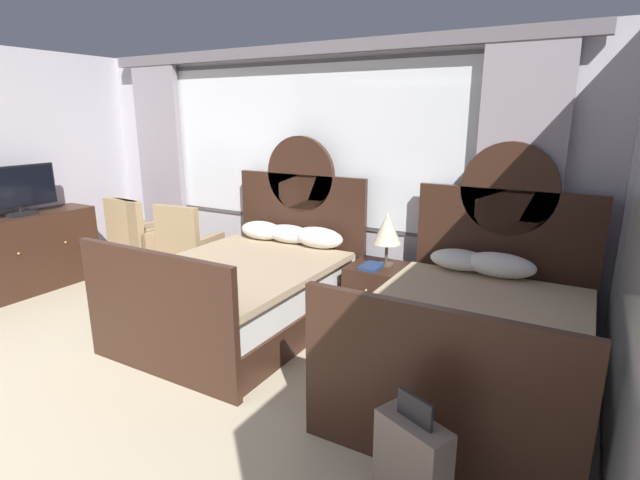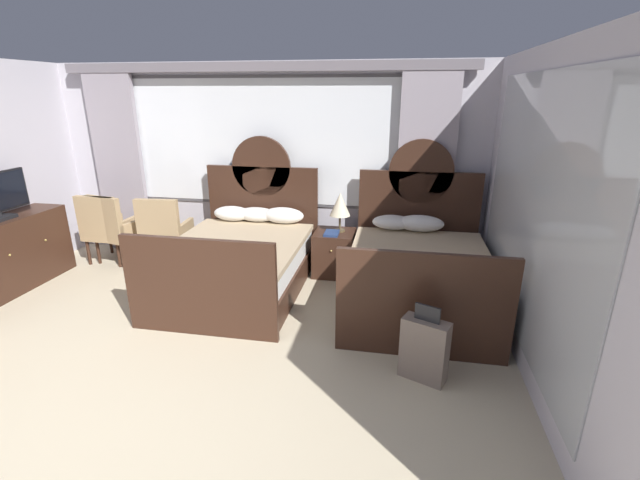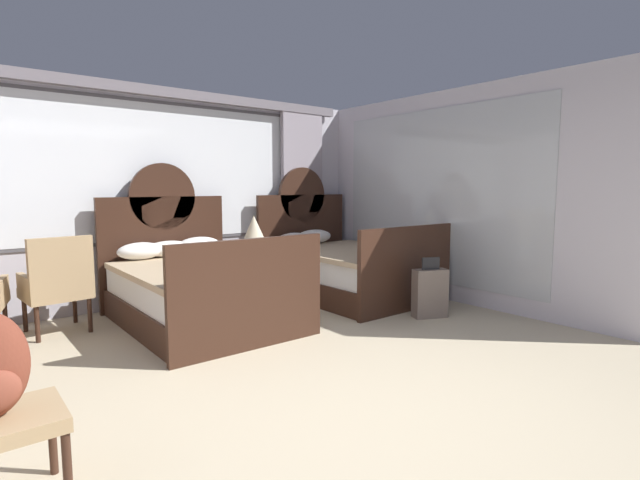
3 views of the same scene
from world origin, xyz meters
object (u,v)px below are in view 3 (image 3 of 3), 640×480
table_lamp_on_nightstand (254,227)px  bed_near_mirror (345,268)px  nightstand_between_beds (252,276)px  suitcase_on_floor (430,293)px  armchair_by_window_left (58,282)px  book_on_nightstand (255,254)px  bed_near_window (199,288)px

table_lamp_on_nightstand → bed_near_mirror: bearing=-35.9°
nightstand_between_beds → suitcase_on_floor: (1.08, -2.10, -0.01)m
bed_near_mirror → armchair_by_window_left: bearing=171.4°
table_lamp_on_nightstand → book_on_nightstand: table_lamp_on_nightstand is taller
nightstand_between_beds → table_lamp_on_nightstand: 0.65m
bed_near_window → bed_near_mirror: size_ratio=1.00×
bed_near_mirror → bed_near_window: bearing=179.8°
bed_near_window → table_lamp_on_nightstand: 1.44m
bed_near_mirror → table_lamp_on_nightstand: (-0.99, 0.72, 0.56)m
nightstand_between_beds → armchair_by_window_left: size_ratio=0.59×
bed_near_window → book_on_nightstand: size_ratio=8.22×
nightstand_between_beds → book_on_nightstand: bearing=-100.9°
suitcase_on_floor → table_lamp_on_nightstand: bearing=115.4°
bed_near_window → armchair_by_window_left: (-1.27, 0.51, 0.15)m
armchair_by_window_left → table_lamp_on_nightstand: bearing=4.9°
table_lamp_on_nightstand → suitcase_on_floor: 2.46m
bed_near_window → table_lamp_on_nightstand: size_ratio=4.16×
armchair_by_window_left → suitcase_on_floor: armchair_by_window_left is taller
nightstand_between_beds → bed_near_window: bearing=-147.9°
table_lamp_on_nightstand → suitcase_on_floor: bearing=-64.6°
book_on_nightstand → armchair_by_window_left: bearing=-178.6°
nightstand_between_beds → book_on_nightstand: size_ratio=2.24×
book_on_nightstand → armchair_by_window_left: size_ratio=0.26×
bed_near_mirror → suitcase_on_floor: size_ratio=3.11×
bed_near_window → book_on_nightstand: (1.04, 0.56, 0.22)m
nightstand_between_beds → book_on_nightstand: book_on_nightstand is taller
book_on_nightstand → bed_near_window: bearing=-151.6°
bed_near_window → suitcase_on_floor: (2.14, -1.43, -0.10)m
nightstand_between_beds → armchair_by_window_left: armchair_by_window_left is taller
bed_near_window → nightstand_between_beds: bed_near_window is taller
table_lamp_on_nightstand → book_on_nightstand: bearing=-118.8°
nightstand_between_beds → suitcase_on_floor: 2.36m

